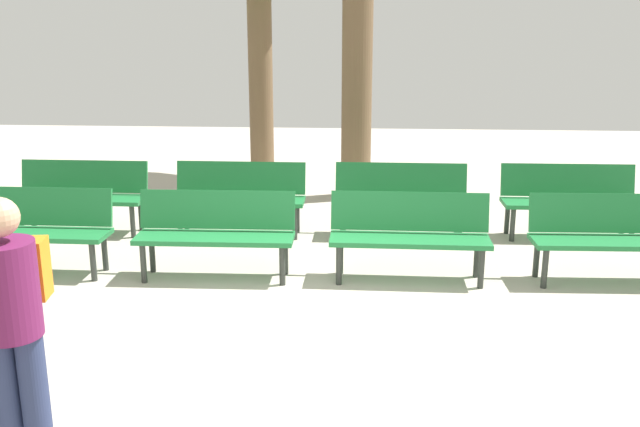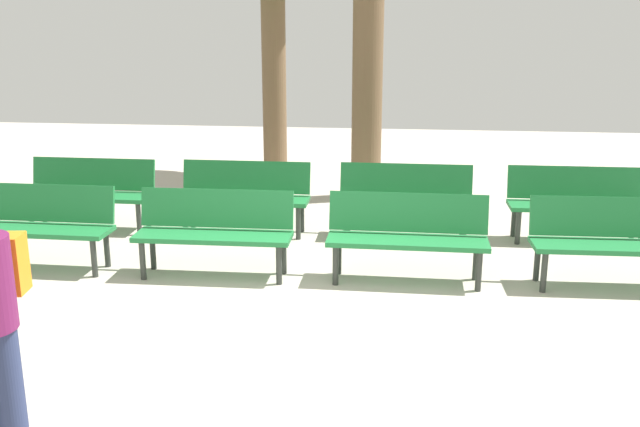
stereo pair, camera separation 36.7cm
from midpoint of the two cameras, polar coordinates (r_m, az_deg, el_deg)
The scene contains 11 objects.
ground_plane at distance 5.94m, azimuth -3.12°, elevation -10.36°, with size 24.00×24.00×0.00m, color #B2A899.
bench_r0_c0 at distance 8.03m, azimuth -23.15°, elevation -0.87°, with size 1.60×0.50×0.87m.
bench_r0_c1 at distance 7.36m, azimuth -9.75°, elevation -1.23°, with size 1.61×0.51×0.87m.
bench_r0_c2 at distance 7.22m, azimuth 5.73°, elevation -1.40°, with size 1.60×0.49×0.87m.
bench_r0_c3 at distance 7.63m, azimuth 21.03°, elevation -1.46°, with size 1.61×0.53×0.87m.
bench_r1_c0 at distance 9.36m, azimuth -19.59°, elevation 1.64°, with size 1.60×0.49×0.87m.
bench_r1_c1 at distance 8.81m, azimuth -7.63°, elevation 1.60°, with size 1.60×0.48×0.87m.
bench_r1_c2 at distance 8.70m, azimuth 5.29°, elevation 1.48°, with size 1.60×0.48×0.87m.
bench_r1_c3 at distance 9.05m, azimuth 18.20°, elevation 1.31°, with size 1.61×0.50×0.87m.
tree_1 at distance 10.45m, azimuth 1.94°, elevation 9.24°, with size 0.44×0.44×2.94m.
visitor_with_backpack at distance 4.48m, azimuth -25.51°, elevation -7.62°, with size 0.38×0.56×1.65m.
Camera 1 is at (0.49, -5.33, 2.57)m, focal length 40.00 mm.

